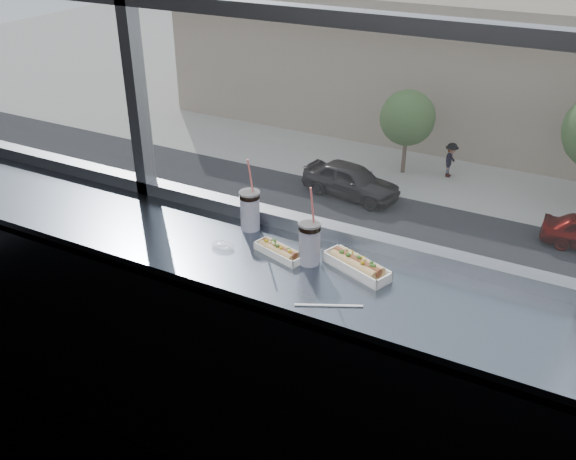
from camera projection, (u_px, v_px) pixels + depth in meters
The scene contains 16 objects.
wall_back_lower at pixel (330, 341), 2.98m from camera, with size 6.00×6.00×0.00m, color black.
counter at pixel (305, 275), 2.52m from camera, with size 6.00×0.55×0.06m, color slate.
counter_fascia at pixel (275, 414), 2.57m from camera, with size 6.00×0.04×1.04m, color slate.
hotdog_tray_left at pixel (279, 251), 2.58m from camera, with size 0.24×0.13×0.06m.
hotdog_tray_right at pixel (357, 265), 2.47m from camera, with size 0.30×0.19×0.07m.
soda_cup_left at pixel (250, 208), 2.74m from camera, with size 0.09×0.09×0.33m.
soda_cup_right at pixel (310, 241), 2.49m from camera, with size 0.09×0.09×0.34m.
loose_straw at pixel (329, 305), 2.27m from camera, with size 0.01×0.01×0.24m, color white.
wrapper at pixel (222, 246), 2.63m from camera, with size 0.10×0.07×0.02m, color silver.
street_asphalt at pixel (545, 289), 23.98m from camera, with size 80.00×10.00×0.06m, color black.
far_sidewalk at pixel (572, 206), 30.18m from camera, with size 80.00×6.00×0.04m, color gray.
car_near_b at pixel (369, 278), 22.65m from camera, with size 6.29×2.62×2.10m, color black.
car_far_a at pixel (351, 175), 30.53m from camera, with size 6.54×2.72×2.18m, color black.
car_near_a at pixel (208, 233), 25.48m from camera, with size 6.45×2.69×2.15m, color #A1A1A1.
pedestrian_a at pixel (451, 157), 32.60m from camera, with size 0.97×0.73×2.19m, color #66605B.
tree_left at pixel (408, 118), 32.23m from camera, with size 2.82×2.82×4.40m.
Camera 1 is at (0.94, -0.68, 2.43)m, focal length 40.00 mm.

